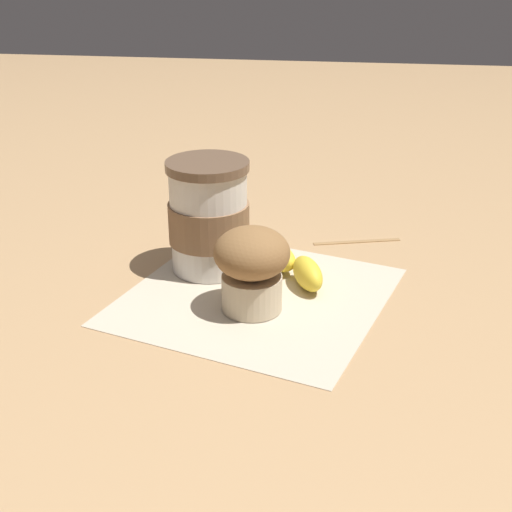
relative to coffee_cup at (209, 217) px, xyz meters
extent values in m
plane|color=tan|center=(0.06, -0.06, -0.06)|extent=(3.00, 3.00, 0.00)
cube|color=beige|center=(0.06, -0.06, -0.06)|extent=(0.32, 0.32, 0.00)
cylinder|color=silver|center=(0.00, 0.00, 0.00)|extent=(0.09, 0.09, 0.12)
cylinder|color=brown|center=(0.00, 0.00, 0.06)|extent=(0.09, 0.09, 0.01)
cylinder|color=#846042|center=(0.00, 0.00, -0.01)|extent=(0.09, 0.09, 0.04)
cylinder|color=beige|center=(0.06, -0.09, -0.04)|extent=(0.06, 0.06, 0.04)
ellipsoid|color=olive|center=(0.06, -0.09, 0.00)|extent=(0.08, 0.08, 0.05)
ellipsoid|color=yellow|center=(0.11, -0.03, -0.05)|extent=(0.05, 0.07, 0.03)
ellipsoid|color=yellow|center=(0.07, 0.01, -0.05)|extent=(0.07, 0.07, 0.03)
ellipsoid|color=brown|center=(0.02, 0.03, -0.05)|extent=(0.07, 0.05, 0.03)
cube|color=#9E7547|center=(0.17, 0.10, -0.06)|extent=(0.11, 0.04, 0.00)
camera|label=1|loc=(0.16, -0.72, 0.29)|focal=50.00mm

